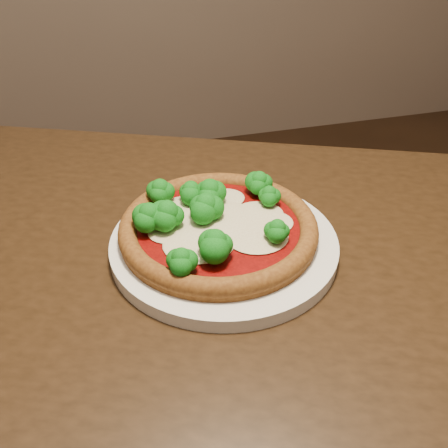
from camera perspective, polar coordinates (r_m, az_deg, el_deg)
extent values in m
cube|color=black|center=(0.61, 2.68, -8.15)|extent=(1.45, 1.20, 0.04)
cylinder|color=black|center=(1.27, -23.16, -7.08)|extent=(0.06, 0.06, 0.71)
cylinder|color=silver|center=(0.64, 0.00, -2.25)|extent=(0.29, 0.29, 0.02)
cylinder|color=brown|center=(0.64, -0.64, -0.80)|extent=(0.25, 0.25, 0.01)
torus|color=brown|center=(0.64, -0.64, -0.29)|extent=(0.25, 0.25, 0.02)
cylinder|color=#720705|center=(0.64, -0.64, -0.25)|extent=(0.21, 0.21, 0.00)
ellipsoid|color=beige|center=(0.64, -0.45, 0.38)|extent=(0.10, 0.09, 0.01)
ellipsoid|color=beige|center=(0.64, 5.33, 0.16)|extent=(0.06, 0.05, 0.00)
ellipsoid|color=beige|center=(0.65, 3.85, 1.10)|extent=(0.07, 0.06, 0.01)
ellipsoid|color=beige|center=(0.62, -6.24, -0.88)|extent=(0.05, 0.05, 0.00)
ellipsoid|color=beige|center=(0.60, -2.87, -2.19)|extent=(0.09, 0.08, 0.01)
ellipsoid|color=beige|center=(0.66, -4.34, 1.69)|extent=(0.08, 0.07, 0.01)
ellipsoid|color=beige|center=(0.69, 0.09, 2.98)|extent=(0.06, 0.05, 0.00)
ellipsoid|color=beige|center=(0.70, -2.27, 3.62)|extent=(0.05, 0.05, 0.00)
ellipsoid|color=beige|center=(0.61, 3.85, -1.49)|extent=(0.08, 0.07, 0.01)
ellipsoid|color=#168A1C|center=(0.67, -7.31, 3.97)|extent=(0.04, 0.04, 0.04)
ellipsoid|color=#168A1C|center=(0.60, 6.11, -0.56)|extent=(0.04, 0.04, 0.03)
ellipsoid|color=#168A1C|center=(0.62, -6.50, 1.23)|extent=(0.05, 0.05, 0.04)
ellipsoid|color=#168A1C|center=(0.66, 5.19, 3.41)|extent=(0.03, 0.03, 0.03)
ellipsoid|color=#168A1C|center=(0.67, -3.81, 3.83)|extent=(0.04, 0.04, 0.03)
ellipsoid|color=#168A1C|center=(0.55, -4.90, -4.02)|extent=(0.04, 0.04, 0.03)
ellipsoid|color=#168A1C|center=(0.69, 4.03, 4.92)|extent=(0.04, 0.04, 0.03)
ellipsoid|color=#168A1C|center=(0.62, -8.54, 1.00)|extent=(0.05, 0.05, 0.04)
ellipsoid|color=#168A1C|center=(0.66, -1.62, 3.83)|extent=(0.05, 0.05, 0.04)
ellipsoid|color=#168A1C|center=(0.57, -1.00, -2.13)|extent=(0.05, 0.05, 0.04)
ellipsoid|color=#168A1C|center=(0.63, -2.07, 2.08)|extent=(0.05, 0.05, 0.04)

